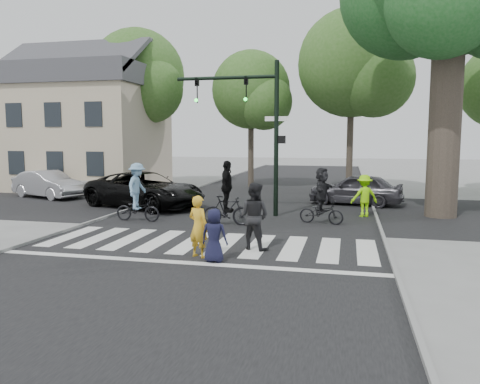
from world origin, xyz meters
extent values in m
plane|color=gray|center=(0.00, 0.00, 0.00)|extent=(120.00, 120.00, 0.00)
cube|color=black|center=(0.00, 5.00, 0.01)|extent=(10.00, 70.00, 0.01)
cube|color=black|center=(0.00, 8.00, 0.01)|extent=(70.00, 10.00, 0.01)
cube|color=gray|center=(-5.05, 5.00, 0.05)|extent=(0.10, 70.00, 0.10)
cube|color=gray|center=(5.05, 5.00, 0.05)|extent=(0.10, 70.00, 0.10)
cube|color=silver|center=(-4.50, 1.00, 0.01)|extent=(0.55, 3.00, 0.01)
cube|color=silver|center=(-3.50, 1.00, 0.01)|extent=(0.55, 3.00, 0.01)
cube|color=silver|center=(-2.50, 1.00, 0.01)|extent=(0.55, 3.00, 0.01)
cube|color=silver|center=(-1.50, 1.00, 0.01)|extent=(0.55, 3.00, 0.01)
cube|color=silver|center=(-0.50, 1.00, 0.01)|extent=(0.55, 3.00, 0.01)
cube|color=silver|center=(0.50, 1.00, 0.01)|extent=(0.55, 3.00, 0.01)
cube|color=silver|center=(1.50, 1.00, 0.01)|extent=(0.55, 3.00, 0.01)
cube|color=silver|center=(2.50, 1.00, 0.01)|extent=(0.55, 3.00, 0.01)
cube|color=silver|center=(3.50, 1.00, 0.01)|extent=(0.55, 3.00, 0.01)
cube|color=silver|center=(4.50, 1.00, 0.01)|extent=(0.55, 3.00, 0.01)
cube|color=silver|center=(0.00, -1.20, 0.01)|extent=(10.00, 0.30, 0.01)
cylinder|color=black|center=(1.20, 6.20, 3.00)|extent=(0.18, 0.18, 6.00)
cylinder|color=black|center=(-0.80, 6.20, 5.40)|extent=(4.00, 0.14, 0.14)
imported|color=black|center=(0.00, 6.20, 4.95)|extent=(0.16, 0.20, 1.00)
sphere|color=#19E533|center=(0.00, 6.08, 4.55)|extent=(0.14, 0.14, 0.14)
imported|color=black|center=(-2.00, 6.20, 4.95)|extent=(0.16, 0.20, 1.00)
sphere|color=#19E533|center=(-2.00, 6.08, 4.55)|extent=(0.14, 0.14, 0.14)
cube|color=black|center=(1.42, 6.20, 3.00)|extent=(0.28, 0.18, 0.30)
cube|color=#FF660C|center=(1.53, 6.20, 3.00)|extent=(0.02, 0.14, 0.20)
cube|color=white|center=(1.20, 6.20, 3.80)|extent=(0.90, 0.04, 0.18)
cylinder|color=brown|center=(7.50, 7.50, 3.50)|extent=(1.20, 1.20, 7.00)
cylinder|color=brown|center=(7.80, 7.30, 6.50)|extent=(1.29, 1.74, 2.93)
sphere|color=#19511A|center=(7.00, 6.10, 7.80)|extent=(4.00, 4.00, 4.00)
cylinder|color=brown|center=(-14.00, 16.20, 2.97)|extent=(0.36, 0.36, 5.95)
sphere|color=#34631F|center=(-14.00, 16.20, 6.38)|extent=(5.20, 5.20, 5.20)
sphere|color=#34631F|center=(-12.96, 15.42, 5.53)|extent=(3.64, 3.64, 3.64)
cylinder|color=brown|center=(-9.00, 15.70, 3.22)|extent=(0.36, 0.36, 6.44)
sphere|color=#34631F|center=(-9.00, 15.70, 6.90)|extent=(5.80, 5.80, 5.80)
sphere|color=#34631F|center=(-7.84, 14.83, 5.98)|extent=(4.06, 4.06, 4.06)
cylinder|color=brown|center=(-2.00, 16.80, 2.80)|extent=(0.36, 0.36, 5.60)
sphere|color=#34631F|center=(-2.00, 16.80, 6.00)|extent=(4.80, 4.80, 4.80)
sphere|color=#34631F|center=(-1.04, 16.08, 5.20)|extent=(3.36, 3.36, 3.36)
cylinder|color=brown|center=(4.00, 15.50, 3.36)|extent=(0.36, 0.36, 6.72)
sphere|color=#34631F|center=(4.00, 15.50, 7.20)|extent=(6.00, 6.00, 6.00)
sphere|color=#34631F|center=(5.20, 14.60, 6.24)|extent=(4.20, 4.20, 4.20)
cube|color=beige|center=(-11.50, 14.00, 3.00)|extent=(8.00, 7.00, 6.00)
cube|color=#47474C|center=(-11.50, 14.00, 6.60)|extent=(8.40, 7.40, 1.20)
cube|color=#47474C|center=(-11.50, 12.15, 7.60)|extent=(8.40, 3.69, 2.44)
cube|color=#47474C|center=(-11.50, 15.85, 7.60)|extent=(8.40, 3.69, 2.44)
cube|color=black|center=(-13.90, 10.48, 1.70)|extent=(1.00, 0.06, 1.30)
cube|color=black|center=(-13.90, 10.48, 4.30)|extent=(1.00, 0.06, 1.30)
cube|color=black|center=(-11.50, 10.48, 1.70)|extent=(1.00, 0.06, 1.30)
cube|color=black|center=(-11.50, 10.48, 4.30)|extent=(1.00, 0.06, 1.30)
cube|color=black|center=(-9.10, 10.48, 1.70)|extent=(1.00, 0.06, 1.30)
cube|color=black|center=(-9.10, 10.48, 4.30)|extent=(1.00, 0.06, 1.30)
cube|color=gray|center=(-10.00, 10.20, 0.40)|extent=(2.00, 1.20, 0.80)
imported|color=yellow|center=(0.24, -0.59, 0.81)|extent=(0.69, 0.58, 1.61)
imported|color=black|center=(0.76, -0.95, 0.67)|extent=(0.67, 0.45, 1.35)
imported|color=black|center=(1.45, 0.60, 0.93)|extent=(1.07, 0.94, 1.86)
imported|color=black|center=(-3.60, 3.94, 0.45)|extent=(1.71, 0.63, 0.89)
imported|color=#719BBE|center=(-3.60, 3.94, 1.30)|extent=(0.66, 1.12, 1.71)
imported|color=black|center=(-0.18, 3.90, 0.52)|extent=(1.78, 0.62, 1.05)
imported|color=black|center=(-0.18, 3.90, 1.38)|extent=(0.52, 1.09, 1.81)
imported|color=black|center=(3.05, 4.91, 0.42)|extent=(1.68, 0.87, 0.84)
imported|color=black|center=(3.05, 4.91, 1.22)|extent=(0.77, 1.55, 1.60)
imported|color=black|center=(-4.79, 7.18, 0.79)|extent=(6.21, 4.42, 1.57)
imported|color=#ACACB1|center=(-11.04, 9.15, 0.70)|extent=(4.49, 2.85, 1.40)
imported|color=#39383E|center=(4.30, 10.15, 0.72)|extent=(4.45, 2.44, 1.44)
imported|color=#93F808|center=(4.58, 6.81, 0.82)|extent=(1.21, 0.96, 1.65)
camera|label=1|loc=(3.94, -11.84, 3.07)|focal=35.00mm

